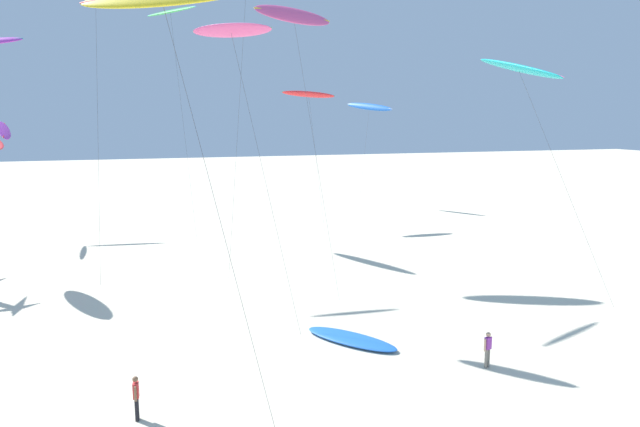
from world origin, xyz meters
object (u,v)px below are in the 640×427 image
Objects in this scene: person_near_left at (136,396)px; flying_kite_11 at (369,107)px; flying_kite_0 at (231,31)px; flying_kite_9 at (309,94)px; flying_kite_5 at (170,12)px; person_foreground_walker at (488,348)px; flying_kite_1 at (4,130)px; flying_kite_8 at (518,68)px; flying_kite_2 at (293,16)px; grounded_kite_1 at (351,339)px.

flying_kite_11 is at bearing 58.86° from person_near_left.
flying_kite_0 is 28.35m from flying_kite_9.
person_foreground_walker is (11.17, -33.32, -19.16)m from flying_kite_5.
flying_kite_5 is 38.65m from person_near_left.
flying_kite_1 is 0.92× the size of flying_kite_9.
flying_kite_8 is (18.10, 0.40, -1.45)m from flying_kite_0.
flying_kite_9 is 38.38m from person_foreground_walker.
flying_kite_2 is 22.96m from flying_kite_9.
person_foreground_walker is (-8.72, -10.95, -13.09)m from flying_kite_8.
flying_kite_2 is 19.78m from flying_kite_5.
flying_kite_0 is at bearing -85.52° from flying_kite_5.
person_foreground_walker is at bearing -128.51° from flying_kite_8.
flying_kite_5 is at bearing -153.02° from flying_kite_11.
grounded_kite_1 is (-7.05, -31.73, -13.06)m from flying_kite_9.
flying_kite_5 is 12.51× the size of person_foreground_walker.
person_near_left is at bearing -96.22° from flying_kite_5.
flying_kite_1 is 0.62× the size of flying_kite_5.
flying_kite_9 is (13.48, 2.96, -6.85)m from flying_kite_5.
grounded_kite_1 is at bearing -113.09° from flying_kite_11.
flying_kite_0 reaches higher than flying_kite_9.
person_near_left is at bearing -155.36° from grounded_kite_1.
flying_kite_11 is 7.63× the size of person_near_left.
flying_kite_2 reaches higher than flying_kite_1.
flying_kite_9 reaches higher than grounded_kite_1.
grounded_kite_1 is 3.04× the size of person_foreground_walker.
flying_kite_5 reaches higher than grounded_kite_1.
flying_kite_8 is (13.58, -3.86, -3.10)m from flying_kite_2.
flying_kite_0 is at bearing -122.32° from flying_kite_11.
flying_kite_0 is 17.07m from grounded_kite_1.
flying_kite_11 is (10.40, 9.20, -1.05)m from flying_kite_9.
flying_kite_5 is 1.35× the size of flying_kite_8.
flying_kite_2 is at bearing 43.30° from flying_kite_0.
flying_kite_11 is (23.88, 12.15, -7.91)m from flying_kite_5.
person_foreground_walker is (4.86, -14.81, -16.19)m from flying_kite_2.
flying_kite_9 is at bearing 64.78° from person_near_left.
grounded_kite_1 is at bearing -56.33° from flying_kite_1.
flying_kite_9 is at bearing 0.70° from flying_kite_1.
flying_kite_8 reaches higher than flying_kite_11.
flying_kite_9 is (11.69, 25.73, -2.23)m from flying_kite_0.
person_foreground_walker is (25.64, -35.94, -8.90)m from flying_kite_1.
flying_kite_9 is (-6.40, 25.32, -0.78)m from flying_kite_8.
flying_kite_0 reaches higher than grounded_kite_1.
flying_kite_2 is 1.29× the size of flying_kite_9.
flying_kite_5 is at bearing 108.81° from flying_kite_2.
flying_kite_11 reaches higher than person_near_left.
person_near_left is at bearing -121.14° from flying_kite_11.
flying_kite_2 is 35.68m from flying_kite_11.
flying_kite_9 is at bearing 65.56° from flying_kite_0.
flying_kite_0 is at bearing 131.64° from person_foreground_walker.
flying_kite_5 reaches higher than flying_kite_1.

